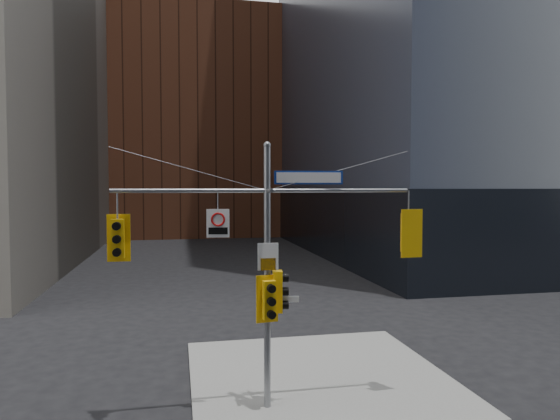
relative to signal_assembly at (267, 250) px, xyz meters
name	(u,v)px	position (x,y,z in m)	size (l,w,h in m)	color
sidewalk_corner	(318,376)	(2.00, 2.01, -4.34)	(8.00, 8.00, 0.15)	gray
podium_ne	(497,219)	(28.00, 30.01, -1.42)	(36.40, 36.40, 6.00)	black
brick_midrise	(195,129)	(0.00, 56.01, 9.58)	(26.00, 20.00, 28.00)	brown
signal_assembly	(267,250)	(0.00, 0.00, 0.00)	(8.00, 0.80, 7.30)	gray
traffic_light_west_arm	(118,238)	(-3.82, 0.01, 0.38)	(0.58, 0.46, 1.21)	#F1B10C
traffic_light_east_arm	(408,233)	(4.06, 0.00, 0.38)	(0.65, 0.53, 1.36)	#F1B10C
traffic_light_pole_side	(279,291)	(0.33, 0.00, -1.13)	(0.46, 0.39, 1.11)	#F1B10C
traffic_light_pole_front	(269,300)	(0.00, -0.27, -1.29)	(0.61, 0.52, 1.27)	#F1B10C
street_sign_blade	(309,178)	(1.14, 0.00, 1.93)	(1.87, 0.20, 0.36)	#102E96
regulatory_sign_arm	(218,222)	(-1.31, -0.02, 0.76)	(0.59, 0.12, 0.74)	silver
regulatory_sign_pole	(268,257)	(0.00, -0.11, -0.18)	(0.56, 0.06, 0.73)	silver
street_blade_ew	(284,299)	(0.45, 0.01, -1.36)	(0.83, 0.14, 0.17)	silver
street_blade_ns	(264,305)	(0.00, 0.46, -1.61)	(0.11, 0.73, 0.15)	#145926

